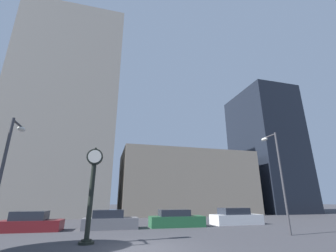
{
  "coord_description": "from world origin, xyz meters",
  "views": [
    {
      "loc": [
        -1.79,
        -11.53,
        2.16
      ],
      "look_at": [
        4.25,
        10.8,
        9.75
      ],
      "focal_mm": 24.0,
      "sensor_mm": 36.0,
      "label": 1
    }
  ],
  "objects_px": {
    "street_clock": "(92,185)",
    "car_maroon": "(31,223)",
    "car_grey": "(110,221)",
    "car_green": "(176,219)",
    "car_white": "(236,217)",
    "street_lamp_right": "(276,165)",
    "street_lamp_left": "(8,159)"
  },
  "relations": [
    {
      "from": "car_green",
      "to": "car_white",
      "type": "relative_size",
      "value": 0.99
    },
    {
      "from": "car_green",
      "to": "street_lamp_right",
      "type": "height_order",
      "value": "street_lamp_right"
    },
    {
      "from": "car_grey",
      "to": "street_lamp_right",
      "type": "bearing_deg",
      "value": -26.75
    },
    {
      "from": "car_white",
      "to": "street_lamp_right",
      "type": "relative_size",
      "value": 0.68
    },
    {
      "from": "street_clock",
      "to": "street_lamp_left",
      "type": "bearing_deg",
      "value": -161.12
    },
    {
      "from": "car_grey",
      "to": "car_white",
      "type": "distance_m",
      "value": 11.26
    },
    {
      "from": "street_clock",
      "to": "car_maroon",
      "type": "bearing_deg",
      "value": 124.94
    },
    {
      "from": "car_white",
      "to": "car_maroon",
      "type": "bearing_deg",
      "value": 179.67
    },
    {
      "from": "car_grey",
      "to": "street_lamp_left",
      "type": "distance_m",
      "value": 9.44
    },
    {
      "from": "car_maroon",
      "to": "car_green",
      "type": "height_order",
      "value": "car_maroon"
    },
    {
      "from": "car_green",
      "to": "car_maroon",
      "type": "bearing_deg",
      "value": -178.83
    },
    {
      "from": "car_grey",
      "to": "car_green",
      "type": "bearing_deg",
      "value": 1.9
    },
    {
      "from": "street_lamp_right",
      "to": "car_white",
      "type": "bearing_deg",
      "value": 88.11
    },
    {
      "from": "street_lamp_right",
      "to": "car_grey",
      "type": "bearing_deg",
      "value": 151.99
    },
    {
      "from": "car_grey",
      "to": "car_white",
      "type": "relative_size",
      "value": 0.9
    },
    {
      "from": "street_lamp_right",
      "to": "car_maroon",
      "type": "bearing_deg",
      "value": 160.07
    },
    {
      "from": "car_white",
      "to": "street_lamp_left",
      "type": "relative_size",
      "value": 0.79
    },
    {
      "from": "car_grey",
      "to": "car_white",
      "type": "bearing_deg",
      "value": 3.81
    },
    {
      "from": "car_green",
      "to": "car_white",
      "type": "height_order",
      "value": "car_white"
    },
    {
      "from": "street_clock",
      "to": "car_green",
      "type": "xyz_separation_m",
      "value": [
        6.65,
        5.99,
        -2.36
      ]
    },
    {
      "from": "car_maroon",
      "to": "street_lamp_left",
      "type": "relative_size",
      "value": 0.71
    },
    {
      "from": "car_maroon",
      "to": "car_green",
      "type": "relative_size",
      "value": 0.91
    },
    {
      "from": "street_clock",
      "to": "car_maroon",
      "type": "relative_size",
      "value": 1.2
    },
    {
      "from": "street_clock",
      "to": "car_maroon",
      "type": "distance_m",
      "value": 7.75
    },
    {
      "from": "car_maroon",
      "to": "car_white",
      "type": "relative_size",
      "value": 0.9
    },
    {
      "from": "car_grey",
      "to": "car_green",
      "type": "height_order",
      "value": "car_grey"
    },
    {
      "from": "car_maroon",
      "to": "car_grey",
      "type": "relative_size",
      "value": 1.0
    },
    {
      "from": "street_lamp_left",
      "to": "street_lamp_right",
      "type": "distance_m",
      "value": 16.16
    },
    {
      "from": "street_clock",
      "to": "car_grey",
      "type": "xyz_separation_m",
      "value": [
        1.26,
        5.93,
        -2.35
      ]
    },
    {
      "from": "car_green",
      "to": "street_lamp_right",
      "type": "relative_size",
      "value": 0.67
    },
    {
      "from": "street_lamp_left",
      "to": "street_lamp_right",
      "type": "xyz_separation_m",
      "value": [
        16.09,
        1.36,
        0.51
      ]
    },
    {
      "from": "street_clock",
      "to": "car_maroon",
      "type": "height_order",
      "value": "street_clock"
    }
  ]
}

